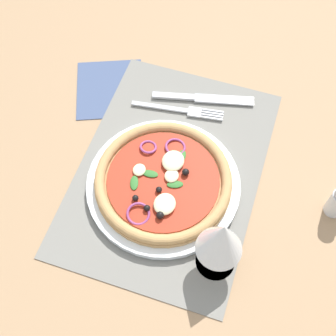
# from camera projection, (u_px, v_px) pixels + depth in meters

# --- Properties ---
(ground_plane) EXTENTS (1.90, 1.40, 0.02)m
(ground_plane) POSITION_uv_depth(u_px,v_px,m) (170.00, 173.00, 0.85)
(ground_plane) COLOR #9E7A56
(placemat) EXTENTS (0.46, 0.32, 0.00)m
(placemat) POSITION_uv_depth(u_px,v_px,m) (170.00, 170.00, 0.84)
(placemat) COLOR slate
(placemat) RESTS_ON ground_plane
(plate) EXTENTS (0.27, 0.27, 0.01)m
(plate) POSITION_uv_depth(u_px,v_px,m) (161.00, 184.00, 0.81)
(plate) COLOR white
(plate) RESTS_ON placemat
(pizza) EXTENTS (0.24, 0.24, 0.03)m
(pizza) POSITION_uv_depth(u_px,v_px,m) (161.00, 180.00, 0.80)
(pizza) COLOR tan
(pizza) RESTS_ON plate
(fork) EXTENTS (0.04, 0.18, 0.00)m
(fork) POSITION_uv_depth(u_px,v_px,m) (182.00, 110.00, 0.90)
(fork) COLOR #B2B5BA
(fork) RESTS_ON placemat
(knife) EXTENTS (0.06, 0.20, 0.01)m
(knife) POSITION_uv_depth(u_px,v_px,m) (204.00, 98.00, 0.91)
(knife) COLOR #B2B5BA
(knife) RESTS_ON placemat
(wine_glass) EXTENTS (0.07, 0.07, 0.15)m
(wine_glass) POSITION_uv_depth(u_px,v_px,m) (221.00, 240.00, 0.67)
(wine_glass) COLOR silver
(wine_glass) RESTS_ON ground_plane
(napkin) EXTENTS (0.19, 0.18, 0.00)m
(napkin) POSITION_uv_depth(u_px,v_px,m) (110.00, 88.00, 0.93)
(napkin) COLOR #425175
(napkin) RESTS_ON ground_plane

